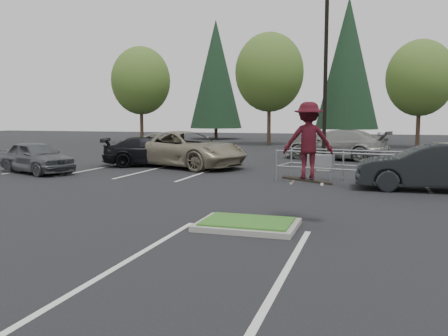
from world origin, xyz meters
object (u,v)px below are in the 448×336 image
(car_l_black, at_px, (151,151))
(decid_a, at_px, (141,83))
(skateboarder, at_px, (308,141))
(car_r_charc, at_px, (430,167))
(car_l_grey, at_px, (36,157))
(car_far_silver, at_px, (337,145))
(conif_a, at_px, (216,74))
(conif_b, at_px, (348,64))
(decid_c, at_px, (420,80))
(light_pole, at_px, (326,70))
(decid_b, at_px, (269,75))
(cart_corral, at_px, (325,162))
(car_l_tan, at_px, (185,149))

(car_l_black, bearing_deg, decid_a, 3.60)
(skateboarder, height_order, car_r_charc, skateboarder)
(car_l_grey, bearing_deg, decid_a, 37.30)
(car_l_grey, distance_m, car_far_silver, 16.26)
(conif_a, distance_m, car_far_silver, 27.17)
(conif_b, bearing_deg, conif_a, -177.95)
(decid_c, distance_m, car_l_grey, 28.94)
(conif_b, xyz_separation_m, car_r_charc, (4.50, -33.50, -7.05))
(light_pole, xyz_separation_m, decid_b, (-6.51, 18.53, 1.48))
(car_far_silver, bearing_deg, car_l_grey, -35.12)
(decid_b, xyz_separation_m, conif_b, (6.01, 9.97, 1.81))
(decid_a, distance_m, skateboarder, 35.11)
(car_l_black, bearing_deg, conif_a, -12.89)
(decid_c, height_order, car_l_black, decid_c)
(light_pole, bearing_deg, conif_a, 117.38)
(decid_b, height_order, cart_corral, decid_b)
(decid_c, bearing_deg, car_r_charc, -93.74)
(decid_c, bearing_deg, cart_corral, -103.13)
(decid_a, height_order, car_l_grey, decid_a)
(conif_b, bearing_deg, car_l_tan, -102.04)
(cart_corral, bearing_deg, car_l_tan, 166.92)
(decid_b, relative_size, cart_corral, 2.10)
(conif_a, bearing_deg, skateboarder, -68.77)
(decid_c, bearing_deg, conif_a, 153.04)
(decid_a, bearing_deg, car_l_grey, -74.07)
(decid_b, height_order, skateboarder, decid_b)
(cart_corral, height_order, skateboarder, skateboarder)
(decid_b, distance_m, cart_corral, 24.06)
(car_l_black, distance_m, car_far_silver, 10.85)
(decid_b, bearing_deg, conif_b, 58.91)
(conif_b, relative_size, skateboarder, 7.62)
(decid_b, distance_m, car_l_grey, 24.53)
(light_pole, relative_size, cart_corral, 2.21)
(conif_a, relative_size, car_l_tan, 2.05)
(conif_b, relative_size, car_r_charc, 3.00)
(conif_b, relative_size, car_l_black, 2.88)
(conif_a, xyz_separation_m, car_l_grey, (2.50, -32.77, -6.39))
(decid_a, relative_size, car_l_tan, 1.40)
(decid_c, height_order, skateboarder, decid_c)
(decid_b, xyz_separation_m, skateboarder, (7.21, -29.66, -4.12))
(decid_b, xyz_separation_m, decid_c, (12.00, -0.70, -0.79))
(light_pole, distance_m, decid_b, 19.70)
(light_pole, relative_size, car_far_silver, 1.70)
(cart_corral, distance_m, car_l_black, 9.55)
(light_pole, height_order, conif_a, conif_a)
(conif_a, distance_m, car_r_charc, 38.35)
(car_l_grey, bearing_deg, cart_corral, -64.62)
(conif_b, relative_size, car_far_silver, 2.44)
(car_l_black, bearing_deg, car_l_grey, 115.86)
(conif_a, height_order, car_l_grey, conif_a)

